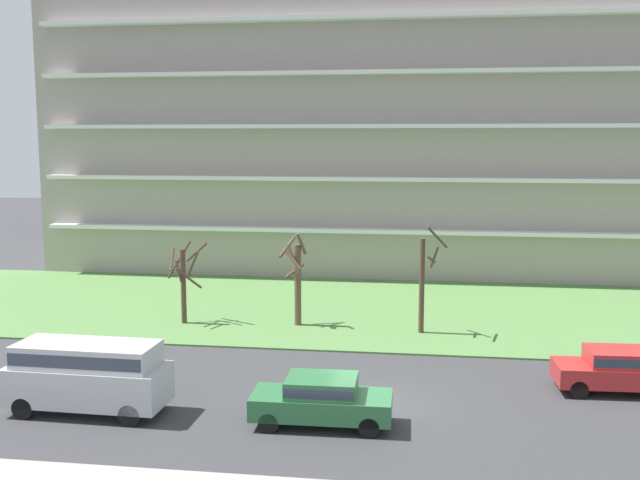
% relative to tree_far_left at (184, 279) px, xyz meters
% --- Properties ---
extents(ground, '(160.00, 160.00, 0.00)m').
position_rel_tree_far_left_xyz_m(ground, '(9.69, -9.72, -2.25)').
color(ground, '#38383A').
extents(grass_lawn_strip, '(80.00, 16.00, 0.08)m').
position_rel_tree_far_left_xyz_m(grass_lawn_strip, '(9.69, 4.28, -2.21)').
color(grass_lawn_strip, '#547F42').
rests_on(grass_lawn_strip, ground).
extents(apartment_building, '(47.18, 12.74, 19.40)m').
position_rel_tree_far_left_xyz_m(apartment_building, '(9.69, 18.17, 7.45)').
color(apartment_building, '#9E938C').
rests_on(apartment_building, ground).
extents(tree_far_left, '(2.07, 2.17, 4.02)m').
position_rel_tree_far_left_xyz_m(tree_far_left, '(0.00, 0.00, 0.00)').
color(tree_far_left, '#4C3828').
rests_on(tree_far_left, ground).
extents(tree_left, '(1.34, 1.46, 4.57)m').
position_rel_tree_far_left_xyz_m(tree_left, '(5.46, 0.36, 0.09)').
color(tree_left, brown).
rests_on(tree_left, ground).
extents(tree_center, '(1.27, 1.90, 5.17)m').
position_rel_tree_far_left_xyz_m(tree_center, '(11.47, -0.27, 0.28)').
color(tree_center, '#4C3828').
rests_on(tree_center, ground).
extents(sedan_green_near_left, '(4.43, 1.87, 1.57)m').
position_rel_tree_far_left_xyz_m(sedan_green_near_left, '(8.33, -11.72, -1.38)').
color(sedan_green_near_left, '#2D6B3D').
rests_on(sedan_green_near_left, ground).
extents(sedan_red_center_left, '(4.47, 1.99, 1.57)m').
position_rel_tree_far_left_xyz_m(sedan_red_center_left, '(18.36, -7.22, -1.38)').
color(sedan_red_center_left, '#B22828').
rests_on(sedan_red_center_left, ground).
extents(van_silver_center_right, '(5.25, 2.14, 2.36)m').
position_rel_tree_far_left_xyz_m(van_silver_center_right, '(0.59, -11.72, -0.85)').
color(van_silver_center_right, '#B7BABF').
rests_on(van_silver_center_right, ground).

